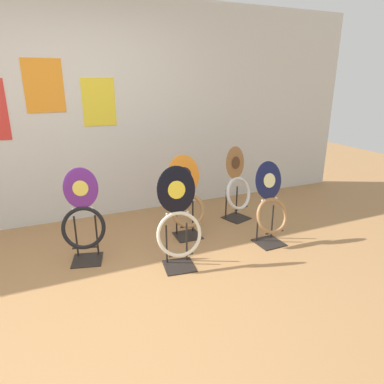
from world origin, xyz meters
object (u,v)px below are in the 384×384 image
toilet_seat_display_navy_moon (271,206)px  toilet_seat_display_woodgrain (237,188)px  toilet_seat_display_purple_note (83,219)px  toilet_seat_display_jazz_black (178,221)px  toilet_seat_display_orange_sun (187,199)px

toilet_seat_display_navy_moon → toilet_seat_display_woodgrain: (0.03, 0.72, -0.03)m
toilet_seat_display_purple_note → toilet_seat_display_jazz_black: size_ratio=0.96×
toilet_seat_display_jazz_black → toilet_seat_display_navy_moon: bearing=3.6°
toilet_seat_display_orange_sun → toilet_seat_display_navy_moon: bearing=-35.3°
toilet_seat_display_navy_moon → toilet_seat_display_purple_note: toilet_seat_display_purple_note is taller
toilet_seat_display_woodgrain → toilet_seat_display_orange_sun: size_ratio=1.01×
toilet_seat_display_purple_note → toilet_seat_display_jazz_black: toilet_seat_display_jazz_black is taller
toilet_seat_display_woodgrain → toilet_seat_display_orange_sun: bearing=-165.5°
toilet_seat_display_purple_note → toilet_seat_display_orange_sun: (1.11, 0.14, -0.00)m
toilet_seat_display_navy_moon → toilet_seat_display_purple_note: size_ratio=0.96×
toilet_seat_display_purple_note → toilet_seat_display_orange_sun: bearing=7.0°
toilet_seat_display_purple_note → toilet_seat_display_navy_moon: bearing=-11.8°
toilet_seat_display_orange_sun → toilet_seat_display_purple_note: bearing=-173.0°
toilet_seat_display_jazz_black → toilet_seat_display_woodgrain: bearing=35.7°
toilet_seat_display_navy_moon → toilet_seat_display_orange_sun: size_ratio=0.98×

